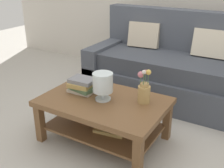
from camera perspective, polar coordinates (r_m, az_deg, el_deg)
ground_plane at (r=3.00m, az=3.79°, el=-8.11°), size 10.00×10.00×0.00m
couch at (r=3.53m, az=12.03°, el=2.90°), size 2.00×0.90×1.06m
coffee_table at (r=2.60m, az=-1.60°, el=-5.55°), size 1.13×0.75×0.43m
book_stack_main at (r=2.68m, az=-6.17°, el=-0.28°), size 0.28×0.23×0.14m
glass_hurricane_vase at (r=2.48m, az=-1.88°, el=0.11°), size 0.18×0.18×0.26m
flower_pitcher at (r=2.46m, az=6.59°, el=-1.33°), size 0.12×0.11×0.32m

